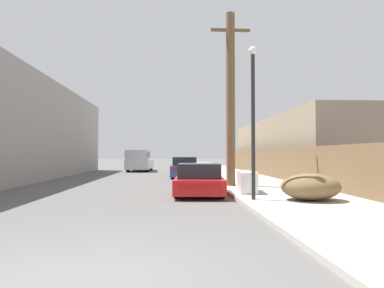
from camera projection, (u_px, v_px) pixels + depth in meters
The scene contains 11 objects.
ground_plane at pixel (77, 285), 4.00m from camera, with size 220.00×220.00×0.00m, color #595654.
sidewalk_curb at pixel (224, 172), 27.75m from camera, with size 4.20×63.00×0.12m, color #ADA89E.
discarded_fridge at pixel (247, 182), 12.77m from camera, with size 0.79×1.76×0.80m.
parked_sports_car_red at pixel (199, 180), 13.01m from camera, with size 2.04×4.22×1.19m.
car_parked_mid at pixel (185, 168), 22.52m from camera, with size 1.93×4.28×1.34m.
pickup_truck at pixel (139, 161), 30.57m from camera, with size 2.16×5.48×1.89m.
utility_pole at pixel (231, 97), 15.51m from camera, with size 1.80×0.40×7.87m.
street_lamp at pixel (253, 110), 10.73m from camera, with size 0.26×0.26×4.82m.
brush_pile at pixel (310, 187), 10.52m from camera, with size 1.81×1.60×0.82m.
wooden_fence at pixel (276, 163), 20.23m from camera, with size 0.08×31.96×1.76m, color brown.
building_right_house at pixel (301, 147), 26.41m from camera, with size 6.00×19.67×4.16m, color gray.
Camera 1 is at (1.12, -4.12, 1.54)m, focal length 32.00 mm.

